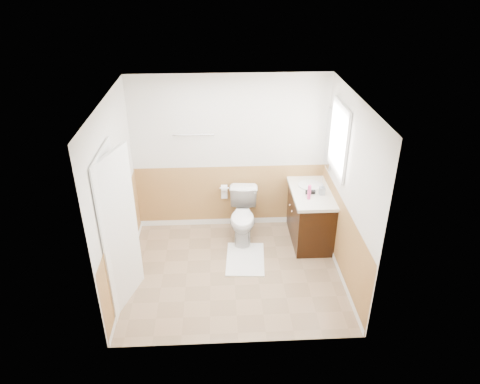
{
  "coord_description": "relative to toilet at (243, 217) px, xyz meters",
  "views": [
    {
      "loc": [
        -0.18,
        -5.0,
        3.98
      ],
      "look_at": [
        0.1,
        0.25,
        1.15
      ],
      "focal_mm": 33.15,
      "sensor_mm": 36.0,
      "label": 1
    }
  ],
  "objects": [
    {
      "name": "door_knob",
      "position": [
        -1.52,
        -0.97,
        0.56
      ],
      "size": [
        0.06,
        0.06,
        0.06
      ],
      "primitive_type": "sphere",
      "color": "silver",
      "rests_on": "door"
    },
    {
      "name": "vanity_knob_right",
      "position": [
        0.73,
        0.06,
        0.16
      ],
      "size": [
        0.03,
        0.03,
        0.03
      ],
      "primitive_type": "sphere",
      "color": "silver",
      "rests_on": "vanity_cabinet"
    },
    {
      "name": "towel_bar",
      "position": [
        -0.73,
        0.4,
        1.21
      ],
      "size": [
        0.62,
        0.02,
        0.02
      ],
      "primitive_type": "cylinder",
      "rotation": [
        0.0,
        1.57,
        0.0
      ],
      "color": "silver",
      "rests_on": "wall_back"
    },
    {
      "name": "wall_left",
      "position": [
        -1.68,
        -0.85,
        0.86
      ],
      "size": [
        0.0,
        3.0,
        3.0
      ],
      "primitive_type": "plane",
      "rotation": [
        1.57,
        0.0,
        1.57
      ],
      "color": "silver",
      "rests_on": "floor"
    },
    {
      "name": "wall_front",
      "position": [
        -0.18,
        -2.15,
        0.86
      ],
      "size": [
        3.0,
        0.0,
        3.0
      ],
      "primitive_type": "plane",
      "rotation": [
        -1.57,
        0.0,
        0.0
      ],
      "color": "silver",
      "rests_on": "floor"
    },
    {
      "name": "vanity_knob_left",
      "position": [
        0.73,
        -0.14,
        0.16
      ],
      "size": [
        0.03,
        0.03,
        0.03
      ],
      "primitive_type": "sphere",
      "color": "silver",
      "rests_on": "vanity_cabinet"
    },
    {
      "name": "wall_back",
      "position": [
        -0.18,
        0.45,
        0.86
      ],
      "size": [
        3.0,
        0.0,
        3.0
      ],
      "primitive_type": "plane",
      "rotation": [
        1.57,
        0.0,
        0.0
      ],
      "color": "silver",
      "rests_on": "floor"
    },
    {
      "name": "sink_basin",
      "position": [
        1.03,
        0.11,
        0.47
      ],
      "size": [
        0.36,
        0.36,
        0.02
      ],
      "primitive_type": "cylinder",
      "color": "white",
      "rests_on": "countertop"
    },
    {
      "name": "ceiling",
      "position": [
        -0.18,
        -0.85,
        2.11
      ],
      "size": [
        3.0,
        3.0,
        0.0
      ],
      "primitive_type": "plane",
      "rotation": [
        3.14,
        0.0,
        0.0
      ],
      "color": "white",
      "rests_on": "floor"
    },
    {
      "name": "door",
      "position": [
        -1.58,
        -1.3,
        0.63
      ],
      "size": [
        0.29,
        0.78,
        2.04
      ],
      "primitive_type": "cube",
      "rotation": [
        0.0,
        0.0,
        -0.31
      ],
      "color": "white",
      "rests_on": "wall_left"
    },
    {
      "name": "bath_mat",
      "position": [
        -0.0,
        -0.57,
        -0.38
      ],
      "size": [
        0.61,
        0.84,
        0.02
      ],
      "primitive_type": "cube",
      "rotation": [
        0.0,
        0.0,
        -0.08
      ],
      "color": "white",
      "rests_on": "floor"
    },
    {
      "name": "soap_dispenser",
      "position": [
        1.15,
        -0.18,
        0.55
      ],
      "size": [
        0.08,
        0.08,
        0.18
      ],
      "primitive_type": "imported",
      "rotation": [
        0.0,
        0.0,
        0.04
      ],
      "color": "#939DA6",
      "rests_on": "countertop"
    },
    {
      "name": "wainscot_right",
      "position": [
        1.31,
        -0.85,
        0.11
      ],
      "size": [
        0.0,
        2.6,
        2.6
      ],
      "primitive_type": "plane",
      "rotation": [
        1.57,
        0.0,
        -1.57
      ],
      "color": "#B58748",
      "rests_on": "floor"
    },
    {
      "name": "window_frame",
      "position": [
        1.29,
        -0.26,
        1.36
      ],
      "size": [
        0.04,
        0.8,
        1.0
      ],
      "primitive_type": "cube",
      "color": "white",
      "rests_on": "wall_right"
    },
    {
      "name": "lotion_bottle",
      "position": [
        0.93,
        -0.3,
        0.57
      ],
      "size": [
        0.05,
        0.05,
        0.22
      ],
      "primitive_type": "cylinder",
      "color": "#E43B85",
      "rests_on": "countertop"
    },
    {
      "name": "door_frame",
      "position": [
        -1.66,
        -1.3,
        0.64
      ],
      "size": [
        0.02,
        0.92,
        2.1
      ],
      "primitive_type": "cube",
      "color": "white",
      "rests_on": "wall_left"
    },
    {
      "name": "wainscot_front",
      "position": [
        -0.18,
        -2.13,
        0.11
      ],
      "size": [
        3.0,
        0.0,
        3.0
      ],
      "primitive_type": "plane",
      "rotation": [
        -1.57,
        0.0,
        0.0
      ],
      "color": "#B58748",
      "rests_on": "floor"
    },
    {
      "name": "vanity_cabinet",
      "position": [
        1.03,
        -0.04,
        0.01
      ],
      "size": [
        0.55,
        1.1,
        0.8
      ],
      "primitive_type": "cube",
      "color": "black",
      "rests_on": "floor"
    },
    {
      "name": "tp_roll",
      "position": [
        -0.28,
        0.38,
        0.31
      ],
      "size": [
        0.1,
        0.11,
        0.11
      ],
      "primitive_type": "cylinder",
      "rotation": [
        0.0,
        1.57,
        0.0
      ],
      "color": "white",
      "rests_on": "tp_holder_bar"
    },
    {
      "name": "countertop",
      "position": [
        1.02,
        -0.04,
        0.43
      ],
      "size": [
        0.6,
        1.15,
        0.05
      ],
      "primitive_type": "cube",
      "color": "white",
      "rests_on": "vanity_cabinet"
    },
    {
      "name": "floor",
      "position": [
        -0.18,
        -0.85,
        -0.39
      ],
      "size": [
        3.0,
        3.0,
        0.0
      ],
      "primitive_type": "plane",
      "color": "#8C7051",
      "rests_on": "ground"
    },
    {
      "name": "hair_dryer_body",
      "position": [
        0.98,
        -0.16,
        0.49
      ],
      "size": [
        0.14,
        0.07,
        0.07
      ],
      "primitive_type": "cylinder",
      "rotation": [
        0.0,
        1.57,
        0.0
      ],
      "color": "black",
      "rests_on": "countertop"
    },
    {
      "name": "hair_dryer_handle",
      "position": [
        0.95,
        -0.18,
        0.46
      ],
      "size": [
        0.03,
        0.03,
        0.07
      ],
      "primitive_type": "cylinder",
      "color": "black",
      "rests_on": "countertop"
    },
    {
      "name": "wall_right",
      "position": [
        1.32,
        -0.85,
        0.86
      ],
      "size": [
        0.0,
        3.0,
        3.0
      ],
      "primitive_type": "plane",
      "rotation": [
        1.57,
        0.0,
        -1.57
      ],
      "color": "silver",
      "rests_on": "floor"
    },
    {
      "name": "wainscot_left",
      "position": [
        -1.67,
        -0.85,
        0.11
      ],
      "size": [
        0.0,
        2.6,
        2.6
      ],
      "primitive_type": "plane",
      "rotation": [
        1.57,
        0.0,
        1.57
      ],
      "color": "#B58748",
      "rests_on": "floor"
    },
    {
      "name": "tp_sheet",
      "position": [
        -0.28,
        0.38,
        0.2
      ],
      "size": [
        0.1,
        0.01,
        0.16
      ],
      "primitive_type": "cube",
      "color": "white",
      "rests_on": "tp_roll"
    },
    {
      "name": "wainscot_back",
      "position": [
        -0.18,
        0.44,
        0.11
      ],
      "size": [
        3.0,
        0.0,
        3.0
      ],
      "primitive_type": "plane",
      "rotation": [
        1.57,
        0.0,
        0.0
      ],
      "color": "#B58748",
      "rests_on": "floor"
    },
    {
      "name": "window_glass",
      "position": [
        1.31,
        -0.26,
        1.36
      ],
      "size": [
        0.01,
        0.7,
        0.9
      ],
      "primitive_type": "cube",
      "color": "white",
      "rests_on": "wall_right"
    },
    {
      "name": "tp_holder_bar",
      "position": [
        -0.28,
        0.38,
        0.31
      ],
      "size": [
        0.14,
        0.02,
        0.02
      ],
      "primitive_type": "cylinder",
      "rotation": [
        0.0,
        1.57,
        0.0
      ],
      "color": "silver",
      "rests_on": "wall_back"
    },
    {
      "name": "mirror_panel",
      "position": [
        1.3,
        0.25,
        1.16
      ],
      "size": [
        0.02,
        0.35,
        0.9
      ],
      "primitive_type": "cube",
      "color": "silver",
      "rests_on": "wall_right"
    },
    {
      "name": "faucet",
      "position": [
        1.21,
        0.11,
        0.53
      ],
      "size": [
        0.02,
        0.02,
        0.14
      ],
      "primitive_type": "cylinder",
      "color": "white",
      "rests_on": "countertop"
    },
    {
      "name": "toilet",
      "position": [
        0.0,
        0.0,
        0.0
      ],
      "size": [
        0.5,
        0.8,
        0.78
      ],
      "primitive_type": "imported",
      "rotation": [
        0.0,
        0.0,
        -0.08
      ],
      "color": "white",
      "rests_on": "floor"
    }
  ]
}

